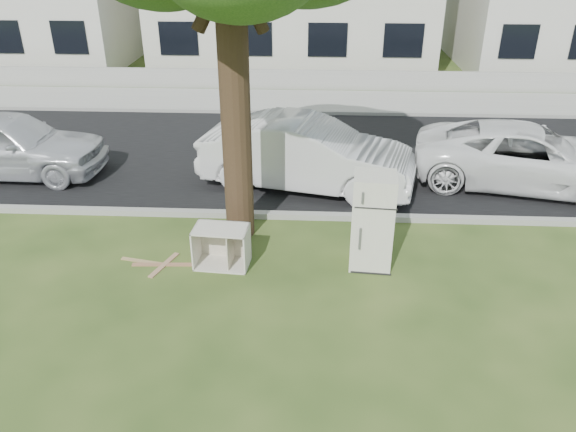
{
  "coord_description": "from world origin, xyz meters",
  "views": [
    {
      "loc": [
        1.01,
        -7.7,
        5.33
      ],
      "look_at": [
        0.58,
        0.6,
        1.01
      ],
      "focal_mm": 35.0,
      "sensor_mm": 36.0,
      "label": 1
    }
  ],
  "objects_px": {
    "fridge": "(372,221)",
    "car_right": "(527,156)",
    "car_center": "(307,154)",
    "car_left": "(7,144)",
    "cabinet": "(222,247)"
  },
  "relations": [
    {
      "from": "fridge",
      "to": "cabinet",
      "type": "relative_size",
      "value": 1.83
    },
    {
      "from": "car_right",
      "to": "car_left",
      "type": "distance_m",
      "value": 12.02
    },
    {
      "from": "car_left",
      "to": "car_right",
      "type": "bearing_deg",
      "value": -88.77
    },
    {
      "from": "cabinet",
      "to": "car_right",
      "type": "bearing_deg",
      "value": 35.3
    },
    {
      "from": "car_center",
      "to": "car_right",
      "type": "height_order",
      "value": "car_center"
    },
    {
      "from": "car_center",
      "to": "car_left",
      "type": "relative_size",
      "value": 1.06
    },
    {
      "from": "fridge",
      "to": "cabinet",
      "type": "distance_m",
      "value": 2.64
    },
    {
      "from": "car_right",
      "to": "cabinet",
      "type": "bearing_deg",
      "value": 132.69
    },
    {
      "from": "car_center",
      "to": "car_right",
      "type": "bearing_deg",
      "value": -72.89
    },
    {
      "from": "fridge",
      "to": "cabinet",
      "type": "xyz_separation_m",
      "value": [
        -2.59,
        -0.15,
        -0.49
      ]
    },
    {
      "from": "fridge",
      "to": "car_left",
      "type": "xyz_separation_m",
      "value": [
        -8.23,
        3.62,
        -0.09
      ]
    },
    {
      "from": "fridge",
      "to": "car_right",
      "type": "height_order",
      "value": "fridge"
    },
    {
      "from": "fridge",
      "to": "car_left",
      "type": "bearing_deg",
      "value": 160.91
    },
    {
      "from": "cabinet",
      "to": "car_center",
      "type": "xyz_separation_m",
      "value": [
        1.41,
        3.41,
        0.42
      ]
    },
    {
      "from": "cabinet",
      "to": "car_left",
      "type": "relative_size",
      "value": 0.21
    }
  ]
}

